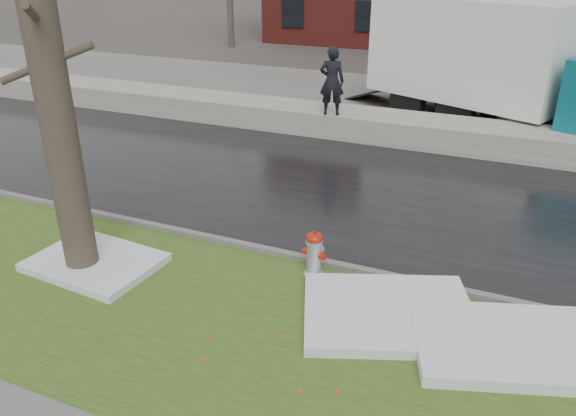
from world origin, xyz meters
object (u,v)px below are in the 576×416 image
at_px(tree, 48,68).
at_px(worker, 332,81).
at_px(box_truck, 509,64).
at_px(fire_hydrant, 314,253).

height_order(tree, worker, tree).
bearing_deg(worker, box_truck, -162.17).
bearing_deg(worker, fire_hydrant, 92.42).
distance_m(fire_hydrant, box_truck, 10.85).
bearing_deg(tree, worker, 80.08).
height_order(fire_hydrant, worker, worker).
distance_m(box_truck, worker, 5.47).
height_order(tree, box_truck, tree).
relative_size(fire_hydrant, box_truck, 0.08).
bearing_deg(box_truck, fire_hydrant, -78.69).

